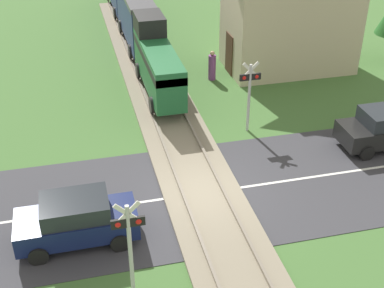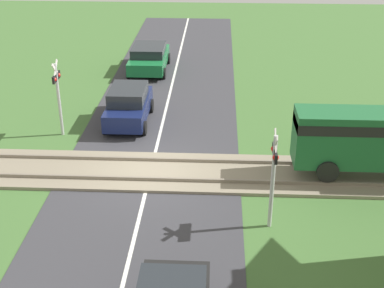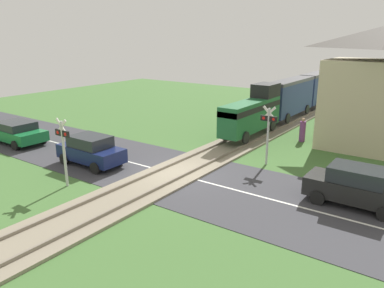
# 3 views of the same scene
# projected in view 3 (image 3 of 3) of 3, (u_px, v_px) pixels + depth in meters

# --- Properties ---
(ground_plane) EXTENTS (60.00, 60.00, 0.00)m
(ground_plane) POSITION_uv_depth(u_px,v_px,m) (174.00, 174.00, 18.46)
(ground_plane) COLOR #426B33
(road_surface) EXTENTS (48.00, 6.40, 0.02)m
(road_surface) POSITION_uv_depth(u_px,v_px,m) (174.00, 174.00, 18.45)
(road_surface) COLOR #38383D
(road_surface) RESTS_ON ground_plane
(track_bed) EXTENTS (2.80, 48.00, 0.24)m
(track_bed) POSITION_uv_depth(u_px,v_px,m) (174.00, 173.00, 18.44)
(track_bed) COLOR gray
(track_bed) RESTS_ON ground_plane
(train) EXTENTS (1.58, 20.36, 3.18)m
(train) POSITION_uv_depth(u_px,v_px,m) (292.00, 96.00, 29.90)
(train) COLOR #1E6033
(train) RESTS_ON track_bed
(car_near_crossing) EXTENTS (3.74, 1.79, 1.59)m
(car_near_crossing) POSITION_uv_depth(u_px,v_px,m) (91.00, 150.00, 19.56)
(car_near_crossing) COLOR #141E4C
(car_near_crossing) RESTS_ON ground_plane
(car_far_side) EXTENTS (3.84, 1.79, 1.63)m
(car_far_side) POSITION_uv_depth(u_px,v_px,m) (356.00, 186.00, 14.85)
(car_far_side) COLOR black
(car_far_side) RESTS_ON ground_plane
(car_behind_queue) EXTENTS (4.09, 2.05, 1.40)m
(car_behind_queue) POSITION_uv_depth(u_px,v_px,m) (17.00, 132.00, 23.52)
(car_behind_queue) COLOR #197038
(car_behind_queue) RESTS_ON ground_plane
(crossing_signal_west_approach) EXTENTS (0.90, 0.18, 3.14)m
(crossing_signal_west_approach) POSITION_uv_depth(u_px,v_px,m) (63.00, 144.00, 16.47)
(crossing_signal_west_approach) COLOR #B7B7B7
(crossing_signal_west_approach) RESTS_ON ground_plane
(crossing_signal_east_approach) EXTENTS (0.90, 0.18, 3.14)m
(crossing_signal_east_approach) POSITION_uv_depth(u_px,v_px,m) (268.00, 128.00, 19.31)
(crossing_signal_east_approach) COLOR #B7B7B7
(crossing_signal_east_approach) RESTS_ON ground_plane
(pedestrian_by_station) EXTENTS (0.38, 0.38, 1.54)m
(pedestrian_by_station) POSITION_uv_depth(u_px,v_px,m) (302.00, 131.00, 23.98)
(pedestrian_by_station) COLOR #7F3D84
(pedestrian_by_station) RESTS_ON ground_plane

